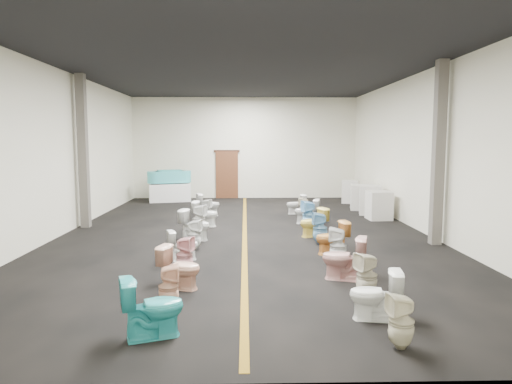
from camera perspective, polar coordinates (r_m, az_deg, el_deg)
The scene contains 40 objects.
floor at distance 12.82m, azimuth -1.42°, elevation -5.13°, with size 16.00×16.00×0.00m, color black.
ceiling at distance 12.72m, azimuth -1.48°, elevation 15.17°, with size 16.00×16.00×0.00m, color black.
wall_back at distance 20.57m, azimuth -1.43°, elevation 5.51°, with size 10.00×10.00×0.00m, color beige.
wall_front at distance 4.58m, azimuth -1.55°, elevation 2.60°, with size 10.00×10.00×0.00m, color beige.
wall_left at distance 13.53m, azimuth -23.21°, elevation 4.57°, with size 16.00×16.00×0.00m, color beige.
wall_right at distance 13.52m, azimuth 20.33°, elevation 4.68°, with size 16.00×16.00×0.00m, color beige.
aisle_stripe at distance 12.82m, azimuth -1.42°, elevation -5.11°, with size 0.12×15.60×0.01m, color brown.
back_door at distance 20.58m, azimuth -3.65°, elevation 2.15°, with size 1.00×0.10×2.10m, color #562D19.
door_frame at distance 20.54m, azimuth -3.67°, elevation 5.13°, with size 1.15×0.08×0.10m, color #331C11.
column_left at distance 14.38m, azimuth -20.80°, elevation 4.74°, with size 0.25×0.25×4.50m, color #59544C.
column_right at distance 12.04m, azimuth 21.85°, elevation 4.47°, with size 0.25×0.25×4.50m, color #59544C.
display_table at distance 19.80m, azimuth -10.73°, elevation -0.06°, with size 1.71×0.85×0.76m, color white.
bathtub at distance 19.74m, azimuth -10.77°, elevation 1.93°, with size 1.79×1.07×0.55m.
appliance_crate_a at distance 15.46m, azimuth 15.12°, elevation -1.63°, with size 0.72×0.72×0.93m, color beige.
appliance_crate_b at distance 16.45m, azimuth 14.10°, elevation -0.97°, with size 0.74×0.74×1.02m, color silver.
appliance_crate_c at distance 17.56m, azimuth 13.09°, elevation -0.63°, with size 0.82×0.82×0.93m, color silver.
appliance_crate_d at distance 19.35m, azimuth 11.73°, elevation 0.04°, with size 0.66×0.66×0.94m, color silver.
toilet_left_0 at distance 6.25m, azimuth -12.81°, elevation -13.86°, with size 0.45×0.80×0.81m, color teal.
toilet_left_1 at distance 7.23m, azimuth -10.85°, elevation -11.55°, with size 0.31×0.31×0.68m, color #E4AB8C.
toilet_left_2 at distance 8.11m, azimuth -9.51°, elevation -9.29°, with size 0.42×0.74×0.75m, color #EDB397.
toilet_left_3 at distance 8.99m, azimuth -8.92°, elevation -7.80°, with size 0.33×0.34×0.73m, color #D69497.
toilet_left_4 at distance 9.98m, azimuth -9.10°, elevation -6.57°, with size 0.37×0.65×0.66m, color white.
toilet_left_5 at distance 10.90m, azimuth -7.70°, elevation -5.30°, with size 0.32×0.33×0.72m, color silver.
toilet_left_6 at distance 11.94m, azimuth -7.64°, elevation -4.09°, with size 0.45×0.78×0.80m, color white.
toilet_left_7 at distance 12.77m, azimuth -7.13°, elevation -3.39°, with size 0.36×0.37×0.80m, color silver.
toilet_left_8 at distance 13.81m, azimuth -6.36°, elevation -2.72°, with size 0.43×0.75×0.77m, color white.
toilet_left_9 at distance 14.69m, azimuth -6.30°, elevation -2.28°, with size 0.32×0.33×0.71m, color silver.
toilet_left_10 at distance 15.68m, azimuth -5.98°, elevation -1.59°, with size 0.44×0.77×0.79m, color silver.
toilet_right_0 at distance 6.09m, azimuth 17.70°, elevation -15.16°, with size 0.31×0.32×0.70m, color beige.
toilet_right_1 at distance 6.88m, azimuth 14.69°, elevation -12.34°, with size 0.41×0.72×0.74m, color white.
toilet_right_2 at distance 7.77m, azimuth 13.68°, elevation -10.09°, with size 0.34×0.34×0.75m, color beige.
toilet_right_3 at distance 8.64m, azimuth 10.94°, elevation -8.12°, with size 0.46×0.80×0.82m, color #D49991.
toilet_right_4 at distance 9.68m, azimuth 10.20°, elevation -6.65°, with size 0.35×0.36×0.78m, color silver.
toilet_right_5 at distance 10.50m, azimuth 9.50°, elevation -5.67°, with size 0.42×0.74×0.76m, color #D78C3E.
toilet_right_6 at distance 11.46m, azimuth 8.00°, elevation -4.52°, with size 0.36×0.37×0.80m, color #70A6C9.
toilet_right_7 at distance 12.35m, azimuth 7.19°, elevation -3.80°, with size 0.43×0.75×0.77m, color #F6D958.
toilet_right_8 at distance 13.34m, azimuth 6.61°, elevation -2.87°, with size 0.38×0.39×0.84m, color #80C4F1.
toilet_right_9 at distance 14.23m, azimuth 6.39°, elevation -2.41°, with size 0.44×0.77×0.78m, color silver.
toilet_right_10 at distance 15.24m, azimuth 6.03°, elevation -2.00°, with size 0.31×0.32×0.69m, color beige.
toilet_right_11 at distance 16.13m, azimuth 5.04°, elevation -1.54°, with size 0.38×0.67×0.69m, color white.
Camera 1 is at (0.01, -12.57, 2.55)m, focal length 32.00 mm.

